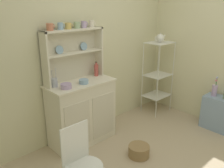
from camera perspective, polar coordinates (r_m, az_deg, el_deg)
wall_back at (r=3.54m, az=-5.79°, el=7.96°), size 3.84×0.05×2.50m
hutch_cabinet at (r=3.40m, az=-7.23°, el=-6.59°), size 0.94×0.45×0.90m
hutch_shelf_unit at (r=3.27m, az=-9.53°, el=7.86°), size 0.88×0.18×0.70m
bakers_rack at (r=4.28m, az=10.96°, el=3.13°), size 0.46×0.35×1.28m
side_shelf_blue at (r=4.13m, az=24.23°, el=-6.47°), size 0.28×0.48×0.53m
wire_chair at (r=2.38m, az=-7.59°, el=-17.36°), size 0.36×0.36×0.85m
floor_basket at (r=3.26m, az=6.46°, el=-15.63°), size 0.28×0.28×0.15m
cup_terracotta_0 at (r=3.02m, az=-14.65°, el=13.10°), size 0.10×0.08×0.09m
cup_sky_1 at (r=3.09m, az=-12.25°, el=13.40°), size 0.09×0.07×0.09m
cup_gold_2 at (r=3.15m, az=-10.44°, el=13.54°), size 0.09×0.08×0.08m
cup_sage_3 at (r=3.23m, az=-8.40°, el=13.81°), size 0.09×0.08×0.08m
cup_lilac_4 at (r=3.29m, az=-6.74°, el=14.01°), size 0.09×0.07×0.09m
cup_cream_5 at (r=3.37m, az=-4.85°, el=14.21°), size 0.08×0.07×0.09m
bowl_mixing_large at (r=3.03m, az=-10.96°, el=-0.48°), size 0.14×0.14×0.06m
bowl_floral_medium at (r=3.17m, az=-6.79°, el=0.60°), size 0.13×0.13×0.06m
jam_bottle at (r=3.48m, az=-3.79°, el=3.39°), size 0.06×0.06×0.21m
utensil_jar at (r=3.11m, az=-13.63°, el=0.38°), size 0.08×0.08×0.25m
porcelain_teapot at (r=4.17m, az=11.45°, el=10.74°), size 0.23×0.14×0.16m
flower_vase at (r=4.04m, az=23.39°, el=-1.26°), size 0.08×0.08×0.32m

